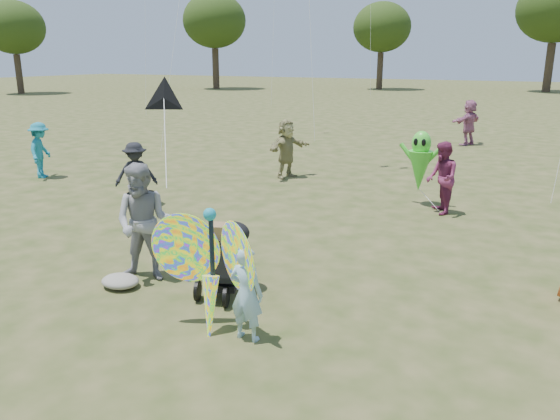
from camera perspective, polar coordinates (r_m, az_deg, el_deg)
The scene contains 13 objects.
ground at distance 7.46m, azimuth -3.92°, elevation -11.18°, with size 160.00×160.00×0.00m, color #51592B.
child_girl at distance 6.70m, azimuth -3.53°, elevation -8.71°, with size 0.44×0.29×1.21m, color #97C4D5.
adult_man at distance 8.59m, azimuth -14.06°, elevation -1.31°, with size 0.90×0.70×1.85m, color gray.
grey_bag at distance 8.67m, azimuth -16.36°, elevation -7.14°, with size 0.60×0.49×0.19m, color gray.
crowd_b at distance 13.15m, azimuth -14.82°, elevation 3.67°, with size 0.96×0.55×1.48m, color black.
crowd_d at distance 15.67m, azimuth 0.68°, elevation 6.44°, with size 1.55×0.49×1.67m, color #958F5C.
crowd_e at distance 12.50m, azimuth 16.54°, elevation 3.22°, with size 0.78×0.61×1.60m, color #76274C.
crowd_i at distance 17.08m, azimuth -23.74°, elevation 5.74°, with size 1.03×0.59×1.59m, color teal.
crowd_j at distance 22.89m, azimuth 19.13°, elevation 8.65°, with size 1.64×0.52×1.76m, color #B0648B.
jogging_stroller at distance 7.97m, azimuth -5.68°, elevation -4.61°, with size 0.73×1.13×1.09m.
butterfly_kite at distance 6.88m, azimuth -7.26°, elevation -6.20°, with size 1.74×0.75×1.80m.
delta_kite_rig at distance 10.54m, azimuth -12.04°, elevation 11.30°, with size 1.98×2.28×1.55m.
alien_kite at distance 13.10m, azimuth 14.41°, elevation 4.68°, with size 1.12×0.69×1.74m.
Camera 1 is at (3.45, -5.69, 3.37)m, focal length 35.00 mm.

